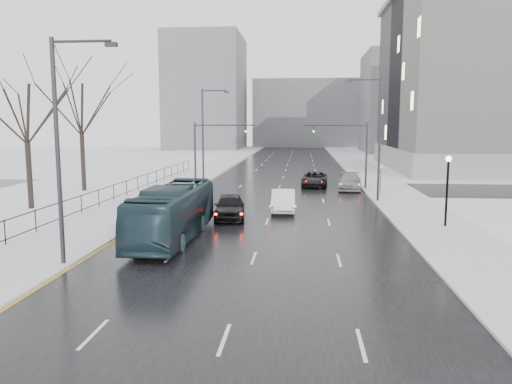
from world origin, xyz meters
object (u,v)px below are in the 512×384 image
(streetlight_r_mid, at_px, (377,133))
(sedan_right_near, at_px, (283,201))
(lamppost_r_mid, at_px, (448,181))
(no_uturn_sign, at_px, (381,170))
(mast_signal_right, at_px, (355,147))
(streetlight_l_far, at_px, (205,131))
(streetlight_l_near, at_px, (62,141))
(mast_signal_left, at_px, (206,146))
(bus, at_px, (173,212))
(tree_park_d, at_px, (32,210))
(sedan_center_near, at_px, (230,207))
(sedan_right_far, at_px, (350,182))
(sedan_right_cross, at_px, (315,179))
(tree_park_e, at_px, (84,192))

(streetlight_r_mid, bearing_deg, sedan_right_near, -144.36)
(lamppost_r_mid, height_order, no_uturn_sign, lamppost_r_mid)
(mast_signal_right, bearing_deg, streetlight_l_far, 165.52)
(streetlight_l_near, distance_m, mast_signal_left, 28.05)
(bus, bearing_deg, sedan_right_near, 58.56)
(lamppost_r_mid, bearing_deg, tree_park_d, 172.09)
(streetlight_l_near, xyz_separation_m, sedan_center_near, (5.61, 11.63, -4.74))
(lamppost_r_mid, relative_size, sedan_right_near, 0.89)
(sedan_right_far, bearing_deg, streetlight_l_near, -112.91)
(streetlight_l_near, relative_size, mast_signal_right, 1.54)
(lamppost_r_mid, relative_size, mast_signal_right, 0.66)
(bus, relative_size, sedan_right_near, 2.23)
(streetlight_r_mid, distance_m, sedan_right_cross, 11.60)
(streetlight_l_near, height_order, streetlight_l_far, same)
(lamppost_r_mid, height_order, sedan_center_near, lamppost_r_mid)
(streetlight_l_near, height_order, mast_signal_right, streetlight_l_near)
(no_uturn_sign, height_order, sedan_right_near, no_uturn_sign)
(tree_park_d, relative_size, streetlight_r_mid, 1.25)
(mast_signal_right, bearing_deg, mast_signal_left, 180.00)
(streetlight_r_mid, distance_m, no_uturn_sign, 5.30)
(sedan_right_far, bearing_deg, lamppost_r_mid, -70.70)
(mast_signal_right, distance_m, sedan_right_cross, 5.27)
(mast_signal_left, bearing_deg, streetlight_r_mid, -27.31)
(tree_park_d, distance_m, streetlight_l_far, 21.17)
(streetlight_r_mid, xyz_separation_m, sedan_center_near, (-10.72, -8.37, -4.74))
(bus, distance_m, sedan_right_near, 10.83)
(sedan_right_near, bearing_deg, tree_park_d, -179.37)
(streetlight_l_far, bearing_deg, streetlight_l_near, -90.00)
(mast_signal_right, xyz_separation_m, sedan_right_cross, (-3.83, 1.46, -3.32))
(sedan_right_near, bearing_deg, bus, -123.63)
(streetlight_l_far, relative_size, sedan_center_near, 2.04)
(streetlight_l_far, distance_m, lamppost_r_mid, 29.30)
(no_uturn_sign, relative_size, sedan_right_near, 0.56)
(lamppost_r_mid, bearing_deg, tree_park_e, 154.38)
(sedan_right_far, bearing_deg, tree_park_d, -145.69)
(sedan_right_near, bearing_deg, sedan_center_near, -139.34)
(streetlight_l_near, xyz_separation_m, streetlight_l_far, (0.00, 32.00, 0.00))
(tree_park_d, relative_size, sedan_right_far, 2.37)
(streetlight_r_mid, relative_size, sedan_right_far, 1.89)
(tree_park_d, xyz_separation_m, sedan_right_cross, (21.30, 15.46, 0.79))
(streetlight_r_mid, xyz_separation_m, bus, (-12.97, -14.39, -4.09))
(streetlight_l_near, xyz_separation_m, bus, (3.37, 5.61, -4.09))
(mast_signal_left, bearing_deg, lamppost_r_mid, -44.48)
(bus, bearing_deg, mast_signal_right, 61.96)
(mast_signal_left, xyz_separation_m, sedan_right_cross, (10.83, 1.46, -3.32))
(streetlight_l_far, bearing_deg, lamppost_r_mid, -48.94)
(tree_park_d, bearing_deg, bus, -32.84)
(sedan_center_near, bearing_deg, sedan_right_near, 35.72)
(mast_signal_left, height_order, sedan_right_cross, mast_signal_left)
(streetlight_l_far, distance_m, sedan_center_near, 21.66)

